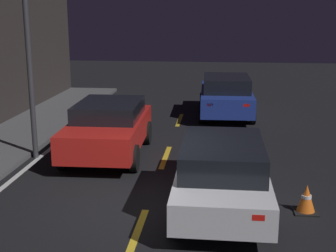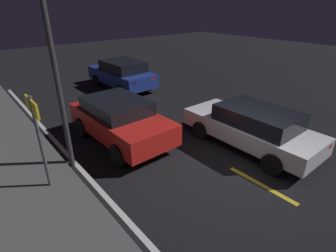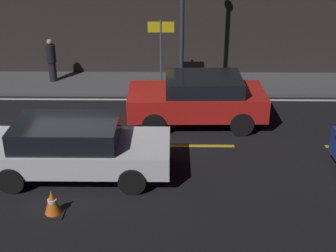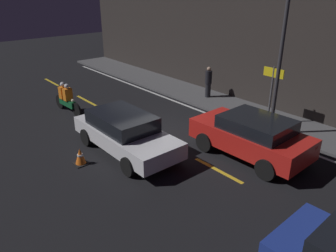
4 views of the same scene
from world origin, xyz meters
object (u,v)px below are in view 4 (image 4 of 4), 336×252
object	(u,v)px
sedan_white	(125,132)
traffic_cone_near	(80,156)
motorcycle	(67,99)
taxi_red	(251,135)
pedestrian	(208,82)
shop_sign	(272,84)
street_lamp	(281,54)

from	to	relation	value
sedan_white	traffic_cone_near	bearing A→B (deg)	-95.93
motorcycle	sedan_white	bearing A→B (deg)	-4.26
taxi_red	pedestrian	world-z (taller)	pedestrian
shop_sign	traffic_cone_near	bearing A→B (deg)	-105.83
taxi_red	pedestrian	bearing A→B (deg)	-34.40
pedestrian	shop_sign	size ratio (longest dim) A/B	0.65
motorcycle	traffic_cone_near	xyz separation A→B (m)	(4.81, -1.76, -0.38)
taxi_red	traffic_cone_near	xyz separation A→B (m)	(-3.30, -4.75, -0.52)
taxi_red	shop_sign	world-z (taller)	shop_sign
sedan_white	motorcycle	bearing A→B (deg)	179.26
motorcycle	shop_sign	size ratio (longest dim) A/B	0.94
motorcycle	taxi_red	bearing A→B (deg)	16.99
shop_sign	taxi_red	bearing A→B (deg)	-67.32
motorcycle	street_lamp	world-z (taller)	street_lamp
traffic_cone_near	street_lamp	xyz separation A→B (m)	(2.83, 6.68, 2.96)
taxi_red	traffic_cone_near	distance (m)	5.80
motorcycle	pedestrian	size ratio (longest dim) A/B	1.44
motorcycle	street_lamp	xyz separation A→B (m)	(7.64, 4.93, 2.58)
street_lamp	traffic_cone_near	bearing A→B (deg)	-112.97
traffic_cone_near	shop_sign	xyz separation A→B (m)	(2.13, 7.53, 1.54)
street_lamp	taxi_red	bearing A→B (deg)	-76.56
sedan_white	pedestrian	bearing A→B (deg)	107.97
taxi_red	motorcycle	bearing A→B (deg)	18.92
sedan_white	taxi_red	size ratio (longest dim) A/B	1.09
taxi_red	pedestrian	size ratio (longest dim) A/B	2.60
street_lamp	pedestrian	bearing A→B (deg)	163.09
pedestrian	street_lamp	size ratio (longest dim) A/B	0.27
traffic_cone_near	pedestrian	distance (m)	8.35
motorcycle	shop_sign	world-z (taller)	shop_sign
motorcycle	traffic_cone_near	world-z (taller)	motorcycle
taxi_red	motorcycle	size ratio (longest dim) A/B	1.81
traffic_cone_near	motorcycle	bearing A→B (deg)	159.93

